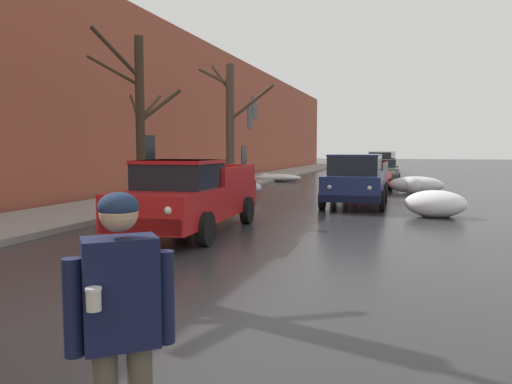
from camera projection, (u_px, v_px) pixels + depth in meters
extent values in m
plane|color=#2B2B2D|center=(72.00, 327.00, 5.59)|extent=(200.00, 200.00, 0.00)
cube|color=gray|center=(207.00, 188.00, 24.49)|extent=(3.36, 80.00, 0.15)
cube|color=#9E4C38|center=(166.00, 107.00, 24.80)|extent=(0.60, 80.00, 8.21)
cube|color=black|center=(149.00, 153.00, 22.74)|extent=(0.08, 1.10, 1.60)
cube|color=black|center=(244.00, 157.00, 35.63)|extent=(0.08, 1.10, 1.60)
cube|color=black|center=(250.00, 118.00, 36.75)|extent=(0.08, 1.10, 1.60)
cube|color=black|center=(254.00, 107.00, 37.68)|extent=(0.08, 1.10, 1.60)
ellipsoid|color=white|center=(278.00, 178.00, 30.64)|extent=(2.89, 1.03, 0.47)
ellipsoid|color=white|center=(265.00, 177.00, 30.90)|extent=(0.61, 0.51, 0.51)
ellipsoid|color=white|center=(435.00, 204.00, 14.59)|extent=(1.76, 1.20, 0.80)
ellipsoid|color=white|center=(426.00, 207.00, 14.70)|extent=(0.67, 0.56, 0.56)
ellipsoid|color=white|center=(446.00, 207.00, 14.63)|extent=(0.74, 0.62, 0.62)
ellipsoid|color=white|center=(225.00, 187.00, 20.77)|extent=(3.15, 1.16, 0.82)
ellipsoid|color=white|center=(228.00, 189.00, 20.69)|extent=(0.86, 0.71, 0.71)
ellipsoid|color=white|center=(206.00, 190.00, 21.14)|extent=(0.62, 0.51, 0.51)
ellipsoid|color=white|center=(416.00, 185.00, 22.39)|extent=(2.43, 0.91, 0.77)
ellipsoid|color=white|center=(413.00, 185.00, 22.27)|extent=(0.90, 0.75, 0.75)
cylinder|color=#382B1E|center=(140.00, 125.00, 15.45)|extent=(0.28, 0.28, 5.47)
cylinder|color=#382B1E|center=(116.00, 53.00, 14.67)|extent=(0.79, 1.60, 1.35)
cylinder|color=#382B1E|center=(113.00, 70.00, 15.84)|extent=(2.25, 0.55, 1.17)
cylinder|color=#382B1E|center=(151.00, 107.00, 16.37)|extent=(0.46, 2.00, 0.99)
cylinder|color=#382B1E|center=(161.00, 105.00, 15.76)|extent=(1.01, 1.16, 1.13)
cylinder|color=#382B1E|center=(135.00, 110.00, 16.02)|extent=(1.03, 1.10, 1.10)
cylinder|color=#4C3D2D|center=(230.00, 129.00, 23.08)|extent=(0.40, 0.40, 5.91)
cylinder|color=#4C3D2D|center=(221.00, 79.00, 23.24)|extent=(1.19, 0.62, 1.33)
cylinder|color=#4C3D2D|center=(251.00, 103.00, 22.68)|extent=(2.17, 0.16, 1.66)
cylinder|color=#4C3D2D|center=(215.00, 77.00, 22.89)|extent=(1.47, 0.56, 0.85)
cube|color=red|center=(192.00, 201.00, 11.97)|extent=(2.11, 5.46, 0.76)
cube|color=black|center=(179.00, 174.00, 11.18)|extent=(1.70, 1.80, 0.64)
cube|color=red|center=(179.00, 162.00, 11.16)|extent=(1.74, 1.86, 0.08)
cube|color=red|center=(239.00, 175.00, 12.74)|extent=(0.23, 2.58, 0.44)
cube|color=red|center=(176.00, 174.00, 13.17)|extent=(0.23, 2.58, 0.44)
cube|color=red|center=(225.00, 172.00, 14.46)|extent=(1.73, 0.19, 0.44)
cube|color=#B7B7BC|center=(141.00, 226.00, 9.45)|extent=(1.74, 0.21, 0.32)
sphere|color=white|center=(168.00, 211.00, 9.24)|extent=(0.16, 0.16, 0.16)
sphere|color=white|center=(111.00, 209.00, 9.53)|extent=(0.16, 0.16, 0.16)
cylinder|color=black|center=(205.00, 229.00, 10.21)|extent=(0.26, 0.73, 0.72)
cylinder|color=black|center=(124.00, 225.00, 10.68)|extent=(0.26, 0.73, 0.72)
cylinder|color=black|center=(247.00, 210.00, 13.32)|extent=(0.26, 0.73, 0.72)
cylinder|color=black|center=(182.00, 208.00, 13.79)|extent=(0.26, 0.73, 0.72)
cube|color=navy|center=(356.00, 185.00, 17.43)|extent=(1.96, 4.59, 0.80)
cube|color=black|center=(356.00, 164.00, 17.41)|extent=(1.67, 3.22, 0.68)
cube|color=navy|center=(356.00, 155.00, 17.38)|extent=(1.71, 3.28, 0.06)
cube|color=black|center=(349.00, 199.00, 15.32)|extent=(1.84, 0.15, 0.22)
cube|color=black|center=(361.00, 188.00, 19.58)|extent=(1.84, 0.15, 0.22)
cylinder|color=black|center=(382.00, 201.00, 15.84)|extent=(0.19, 0.68, 0.68)
cylinder|color=black|center=(322.00, 199.00, 16.38)|extent=(0.19, 0.68, 0.68)
cylinder|color=black|center=(385.00, 194.00, 18.54)|extent=(0.19, 0.68, 0.68)
cylinder|color=black|center=(333.00, 192.00, 19.08)|extent=(0.19, 0.68, 0.68)
sphere|color=silver|center=(369.00, 188.00, 15.09)|extent=(0.14, 0.14, 0.14)
sphere|color=silver|center=(329.00, 187.00, 15.43)|extent=(0.14, 0.14, 0.14)
cube|color=red|center=(369.00, 179.00, 22.84)|extent=(1.88, 3.97, 0.60)
cube|color=black|center=(370.00, 167.00, 22.98)|extent=(1.54, 2.10, 0.52)
cube|color=red|center=(370.00, 162.00, 22.96)|extent=(1.57, 2.14, 0.06)
cube|color=#520B0B|center=(362.00, 186.00, 21.11)|extent=(1.62, 0.22, 0.22)
cube|color=#520B0B|center=(374.00, 181.00, 24.61)|extent=(1.62, 0.22, 0.22)
cylinder|color=black|center=(384.00, 188.00, 21.45)|extent=(0.22, 0.61, 0.60)
cylinder|color=black|center=(346.00, 187.00, 22.06)|extent=(0.22, 0.61, 0.60)
cylinder|color=black|center=(390.00, 185.00, 23.69)|extent=(0.22, 0.61, 0.60)
cylinder|color=black|center=(355.00, 184.00, 24.29)|extent=(0.22, 0.61, 0.60)
sphere|color=silver|center=(375.00, 180.00, 20.87)|extent=(0.14, 0.14, 0.14)
sphere|color=silver|center=(350.00, 180.00, 21.25)|extent=(0.14, 0.14, 0.14)
cube|color=slate|center=(382.00, 172.00, 30.18)|extent=(2.06, 4.31, 0.60)
cube|color=black|center=(382.00, 163.00, 30.34)|extent=(1.65, 2.29, 0.52)
cube|color=slate|center=(382.00, 159.00, 30.32)|extent=(1.69, 2.33, 0.06)
cube|color=#303032|center=(383.00, 177.00, 28.22)|extent=(1.69, 0.26, 0.22)
cube|color=#303032|center=(381.00, 173.00, 32.18)|extent=(1.69, 0.26, 0.22)
cylinder|color=black|center=(398.00, 178.00, 28.76)|extent=(0.23, 0.61, 0.60)
cylinder|color=black|center=(367.00, 178.00, 29.14)|extent=(0.23, 0.61, 0.60)
cylinder|color=black|center=(396.00, 176.00, 31.28)|extent=(0.23, 0.61, 0.60)
cylinder|color=black|center=(367.00, 176.00, 31.66)|extent=(0.23, 0.61, 0.60)
sphere|color=silver|center=(394.00, 172.00, 28.04)|extent=(0.14, 0.14, 0.14)
sphere|color=silver|center=(373.00, 172.00, 28.29)|extent=(0.14, 0.14, 0.14)
cube|color=silver|center=(382.00, 166.00, 37.36)|extent=(2.12, 4.64, 0.80)
cube|color=black|center=(382.00, 156.00, 37.33)|extent=(1.78, 3.26, 0.68)
cube|color=silver|center=(382.00, 152.00, 37.31)|extent=(1.82, 3.33, 0.06)
cube|color=slate|center=(378.00, 171.00, 35.32)|extent=(1.82, 0.23, 0.22)
cube|color=slate|center=(385.00, 168.00, 39.44)|extent=(1.82, 0.23, 0.22)
cylinder|color=black|center=(393.00, 172.00, 35.75)|extent=(0.22, 0.69, 0.68)
cylinder|color=black|center=(367.00, 172.00, 36.42)|extent=(0.22, 0.69, 0.68)
cylinder|color=black|center=(397.00, 171.00, 38.36)|extent=(0.22, 0.69, 0.68)
cylinder|color=black|center=(372.00, 170.00, 39.03)|extent=(0.22, 0.69, 0.68)
sphere|color=silver|center=(387.00, 166.00, 35.04)|extent=(0.14, 0.14, 0.14)
sphere|color=silver|center=(370.00, 166.00, 35.47)|extent=(0.14, 0.14, 0.14)
cube|color=black|center=(383.00, 165.00, 42.76)|extent=(1.91, 4.27, 0.60)
cube|color=black|center=(384.00, 159.00, 42.91)|extent=(1.57, 2.25, 0.52)
cube|color=black|center=(384.00, 156.00, 42.89)|extent=(1.60, 2.30, 0.06)
cube|color=black|center=(383.00, 168.00, 40.80)|extent=(1.66, 0.21, 0.22)
cube|color=black|center=(383.00, 167.00, 44.74)|extent=(1.66, 0.21, 0.22)
cylinder|color=black|center=(394.00, 169.00, 41.32)|extent=(0.21, 0.61, 0.60)
cylinder|color=black|center=(373.00, 169.00, 41.74)|extent=(0.21, 0.61, 0.60)
cylinder|color=black|center=(393.00, 168.00, 43.82)|extent=(0.21, 0.61, 0.60)
cylinder|color=black|center=(373.00, 168.00, 44.25)|extent=(0.21, 0.61, 0.60)
sphere|color=silver|center=(390.00, 165.00, 40.61)|extent=(0.14, 0.14, 0.14)
sphere|color=silver|center=(377.00, 165.00, 40.88)|extent=(0.14, 0.14, 0.14)
cube|color=#141938|center=(120.00, 292.00, 2.86)|extent=(0.49, 0.47, 0.64)
cylinder|color=#141938|center=(165.00, 297.00, 2.97)|extent=(0.15, 0.15, 0.56)
cylinder|color=#141938|center=(73.00, 308.00, 2.77)|extent=(0.15, 0.15, 0.56)
sphere|color=tan|center=(119.00, 213.00, 2.82)|extent=(0.22, 0.22, 0.22)
ellipsoid|color=#1E2D4C|center=(118.00, 206.00, 2.82)|extent=(0.23, 0.23, 0.17)
cylinder|color=beige|center=(94.00, 301.00, 2.63)|extent=(0.11, 0.11, 0.11)
cylinder|color=silver|center=(93.00, 289.00, 2.63)|extent=(0.12, 0.12, 0.02)
cylinder|color=gold|center=(140.00, 212.00, 13.59)|extent=(0.22, 0.22, 0.55)
sphere|color=gold|center=(139.00, 200.00, 13.56)|extent=(0.21, 0.21, 0.21)
cylinder|color=gold|center=(134.00, 211.00, 13.63)|extent=(0.10, 0.09, 0.09)
cylinder|color=gold|center=(145.00, 211.00, 13.54)|extent=(0.10, 0.09, 0.09)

